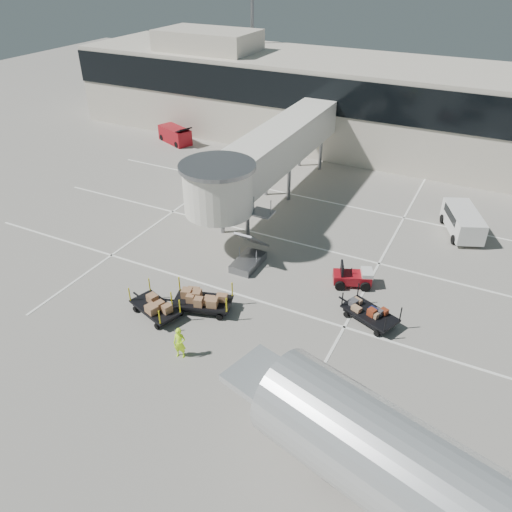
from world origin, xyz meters
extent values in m
plane|color=#9C978B|center=(0.00, 0.00, 0.00)|extent=(140.00, 140.00, 0.00)
cube|color=white|center=(0.00, 2.00, 0.01)|extent=(40.00, 0.15, 0.02)
cube|color=white|center=(0.00, 9.00, 0.01)|extent=(40.00, 0.15, 0.02)
cube|color=white|center=(0.00, 16.00, 0.01)|extent=(40.00, 0.15, 0.02)
cube|color=white|center=(6.00, 10.00, 0.01)|extent=(0.15, 30.00, 0.02)
cube|color=white|center=(-10.00, 10.00, 0.01)|extent=(0.15, 30.00, 0.02)
cube|color=beige|center=(0.00, 30.00, 4.00)|extent=(64.00, 12.00, 8.00)
cube|color=black|center=(0.00, 23.95, 6.00)|extent=(64.00, 0.12, 3.20)
cube|color=beige|center=(-18.00, 28.00, 9.00)|extent=(10.00, 6.00, 2.00)
cylinder|color=slate|center=(-16.00, 34.00, 7.50)|extent=(0.36, 0.36, 15.00)
cube|color=white|center=(-4.00, 15.00, 4.30)|extent=(3.00, 18.00, 2.80)
cylinder|color=white|center=(-4.00, 6.00, 4.30)|extent=(4.40, 4.40, 3.00)
cylinder|color=slate|center=(-4.00, 6.00, 5.90)|extent=(4.80, 4.80, 0.25)
cylinder|color=slate|center=(-5.00, 8.00, 1.45)|extent=(0.28, 0.28, 2.90)
cylinder|color=slate|center=(-3.00, 8.00, 1.45)|extent=(0.28, 0.28, 2.90)
cylinder|color=slate|center=(-5.00, 15.00, 1.45)|extent=(0.28, 0.28, 2.90)
cylinder|color=slate|center=(-3.00, 15.00, 1.45)|extent=(0.28, 0.28, 2.90)
cylinder|color=slate|center=(-5.00, 22.00, 1.45)|extent=(0.28, 0.28, 2.90)
cylinder|color=slate|center=(-3.00, 22.00, 1.45)|extent=(0.28, 0.28, 2.90)
cube|color=slate|center=(-1.40, 5.00, 0.25)|extent=(1.40, 2.60, 0.50)
cube|color=slate|center=(-1.40, 5.60, 1.60)|extent=(1.20, 2.60, 2.06)
cube|color=slate|center=(-1.40, 7.00, 2.85)|extent=(1.40, 1.20, 0.12)
cube|color=maroon|center=(5.12, 5.96, 0.51)|extent=(2.47, 1.84, 0.56)
cube|color=silver|center=(5.89, 6.28, 0.88)|extent=(0.99, 1.19, 0.33)
cube|color=black|center=(4.52, 5.71, 1.07)|extent=(0.46, 0.90, 0.84)
cylinder|color=black|center=(4.67, 5.12, 0.30)|extent=(0.64, 0.44, 0.59)
cylinder|color=black|center=(4.20, 6.23, 0.30)|extent=(0.64, 0.44, 0.59)
cylinder|color=black|center=(6.04, 5.69, 0.30)|extent=(0.64, 0.44, 0.59)
cylinder|color=black|center=(5.57, 6.80, 0.30)|extent=(0.64, 0.44, 0.59)
cube|color=black|center=(7.02, 3.10, 0.54)|extent=(3.31, 2.50, 0.12)
cube|color=black|center=(7.02, 3.10, 0.37)|extent=(2.95, 2.18, 0.25)
cube|color=black|center=(5.33, 3.80, 0.40)|extent=(0.67, 0.34, 0.08)
cylinder|color=black|center=(5.81, 2.88, 0.17)|extent=(0.36, 0.26, 0.34)
cylinder|color=black|center=(6.32, 4.11, 0.17)|extent=(0.36, 0.26, 0.34)
cylinder|color=black|center=(7.73, 2.09, 0.17)|extent=(0.36, 0.26, 0.34)
cylinder|color=black|center=(8.24, 3.32, 0.17)|extent=(0.36, 0.26, 0.34)
cylinder|color=black|center=(5.45, 3.03, 0.99)|extent=(0.07, 0.07, 0.89)
cylinder|color=black|center=(5.96, 4.26, 0.99)|extent=(0.07, 0.07, 0.89)
cylinder|color=black|center=(8.08, 1.94, 0.99)|extent=(0.07, 0.07, 0.89)
cylinder|color=black|center=(8.59, 3.17, 0.99)|extent=(0.07, 0.07, 0.89)
cube|color=maroon|center=(6.98, 3.26, 0.74)|extent=(0.45, 0.42, 0.28)
cube|color=#424145|center=(6.61, 3.23, 0.81)|extent=(0.53, 0.45, 0.41)
cube|color=#141A41|center=(7.44, 2.93, 0.74)|extent=(0.60, 0.54, 0.27)
cube|color=maroon|center=(8.11, 2.97, 0.74)|extent=(0.48, 0.47, 0.28)
cube|color=maroon|center=(7.57, 3.35, 0.73)|extent=(0.46, 0.45, 0.25)
cube|color=#424145|center=(6.09, 3.25, 0.73)|extent=(0.46, 0.41, 0.25)
cube|color=#141A41|center=(7.39, 3.21, 0.81)|extent=(0.58, 0.47, 0.41)
cube|color=#9F7857|center=(6.91, 2.95, 0.81)|extent=(0.50, 0.40, 0.41)
cube|color=maroon|center=(7.16, 2.63, 0.78)|extent=(0.58, 0.53, 0.35)
cube|color=#9F7857|center=(6.34, 3.29, 0.75)|extent=(0.52, 0.48, 0.29)
cube|color=black|center=(-1.55, -0.13, 0.58)|extent=(3.51, 2.45, 0.13)
cube|color=black|center=(-1.55, -0.13, 0.39)|extent=(3.14, 2.13, 0.27)
cube|color=black|center=(-3.43, -0.71, 0.42)|extent=(0.74, 0.30, 0.08)
cylinder|color=black|center=(-2.40, -1.15, 0.18)|extent=(0.39, 0.25, 0.36)
cylinder|color=black|center=(-2.82, 0.23, 0.18)|extent=(0.39, 0.25, 0.36)
cylinder|color=black|center=(-0.27, -0.50, 0.18)|extent=(0.39, 0.25, 0.36)
cylinder|color=black|center=(-0.69, 0.88, 0.18)|extent=(0.39, 0.25, 0.36)
cylinder|color=#D7C70B|center=(-2.80, -1.27, 1.06)|extent=(0.07, 0.07, 0.96)
cylinder|color=#D7C70B|center=(-3.22, 0.11, 1.06)|extent=(0.07, 0.07, 0.96)
cylinder|color=#D7C70B|center=(0.13, -0.38, 1.06)|extent=(0.07, 0.07, 0.96)
cylinder|color=#D7C70B|center=(-0.29, 1.00, 1.06)|extent=(0.07, 0.07, 0.96)
cube|color=#8E6445|center=(-1.66, 0.35, 0.85)|extent=(0.66, 0.67, 0.40)
cube|color=#8E6445|center=(-1.26, -0.13, 0.86)|extent=(0.55, 0.51, 0.42)
cube|color=#8E6445|center=(-1.25, 0.24, 0.85)|extent=(0.60, 0.55, 0.41)
cube|color=#8E6445|center=(-1.31, -0.34, 0.92)|extent=(0.66, 0.57, 0.54)
cube|color=#8E6445|center=(-1.06, -0.14, 0.93)|extent=(0.58, 0.58, 0.57)
cube|color=#8E6445|center=(-1.05, -0.34, 0.94)|extent=(0.57, 0.62, 0.58)
cube|color=#8E6445|center=(-0.80, 0.55, 0.86)|extent=(0.58, 0.51, 0.43)
cube|color=#8E6445|center=(-2.34, -0.02, 0.88)|extent=(0.74, 0.73, 0.47)
cube|color=black|center=(-3.65, -1.69, 0.54)|extent=(3.24, 2.31, 0.12)
cube|color=black|center=(-3.65, -1.69, 0.36)|extent=(2.89, 2.01, 0.24)
cube|color=black|center=(-5.36, -1.12, 0.39)|extent=(0.67, 0.29, 0.08)
cylinder|color=black|center=(-4.83, -1.99, 0.17)|extent=(0.36, 0.23, 0.33)
cylinder|color=black|center=(-4.41, -0.74, 0.17)|extent=(0.36, 0.23, 0.33)
cylinder|color=black|center=(-2.88, -2.64, 0.17)|extent=(0.36, 0.23, 0.33)
cylinder|color=black|center=(-2.47, -1.39, 0.17)|extent=(0.36, 0.23, 0.33)
cylinder|color=#D7C70B|center=(-5.19, -1.87, 0.98)|extent=(0.07, 0.07, 0.88)
cylinder|color=#D7C70B|center=(-4.77, -0.62, 0.98)|extent=(0.07, 0.07, 0.88)
cylinder|color=#D7C70B|center=(-2.52, -2.76, 0.98)|extent=(0.07, 0.07, 0.88)
cylinder|color=#D7C70B|center=(-2.10, -1.50, 0.98)|extent=(0.07, 0.07, 0.88)
cube|color=#8E6445|center=(-3.08, -2.01, 0.80)|extent=(0.52, 0.50, 0.41)
cube|color=#8E6445|center=(-3.46, -1.52, 0.81)|extent=(0.61, 0.64, 0.42)
cube|color=#8E6445|center=(-4.19, -1.81, 0.81)|extent=(0.69, 0.68, 0.42)
cube|color=#8E6445|center=(-2.68, -1.65, 0.80)|extent=(0.65, 0.53, 0.41)
imported|color=#BBFF1A|center=(-0.57, -3.79, 0.86)|extent=(0.71, 0.57, 1.72)
cube|color=silver|center=(10.06, 15.48, 0.98)|extent=(3.46, 4.85, 1.45)
cube|color=silver|center=(9.26, 17.33, 0.70)|extent=(1.80, 1.16, 0.84)
cube|color=black|center=(9.99, 15.66, 1.36)|extent=(2.81, 3.31, 0.58)
cylinder|color=black|center=(9.84, 13.75, 0.32)|extent=(0.46, 0.67, 0.64)
cylinder|color=black|center=(11.47, 14.46, 0.32)|extent=(0.46, 0.67, 0.64)
cylinder|color=black|center=(8.65, 16.51, 0.32)|extent=(0.46, 0.67, 0.64)
cylinder|color=black|center=(10.28, 17.21, 0.32)|extent=(0.46, 0.67, 0.64)
cube|color=maroon|center=(-18.76, 22.04, 0.77)|extent=(4.21, 3.03, 1.53)
cube|color=black|center=(-17.16, 21.36, 1.74)|extent=(1.46, 1.70, 0.54)
cylinder|color=black|center=(-20.35, 21.95, 0.31)|extent=(0.66, 0.48, 0.61)
cylinder|color=black|center=(-19.79, 23.26, 0.31)|extent=(0.66, 0.48, 0.61)
cylinder|color=black|center=(-17.73, 20.83, 0.31)|extent=(0.66, 0.48, 0.61)
cylinder|color=black|center=(-17.16, 22.14, 0.31)|extent=(0.66, 0.48, 0.61)
cylinder|color=silver|center=(12.54, -7.68, 2.66)|extent=(14.60, 7.23, 3.54)
cube|color=silver|center=(7.85, -6.36, 2.66)|extent=(9.20, 4.78, 0.31)
cylinder|color=silver|center=(6.57, -6.00, 1.37)|extent=(3.11, 2.68, 2.04)
cube|color=silver|center=(6.57, -6.00, 2.17)|extent=(0.74, 0.40, 0.97)
cylinder|color=slate|center=(9.13, -6.72, 0.49)|extent=(0.27, 0.27, 0.97)
cylinder|color=black|center=(9.13, -6.72, 0.27)|extent=(0.84, 0.49, 0.80)
cylinder|color=slate|center=(8.35, -6.87, 0.71)|extent=(0.25, 0.25, 1.42)
cylinder|color=black|center=(8.35, -6.87, 0.27)|extent=(0.84, 0.49, 0.80)
camera|label=1|loc=(11.07, -18.45, 17.50)|focal=35.00mm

